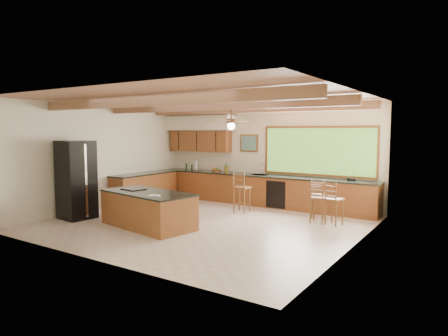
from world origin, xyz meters
The scene contains 9 objects.
ground centered at (0.00, 0.00, 0.00)m, with size 7.20×7.20×0.00m, color beige.
room_shell centered at (-0.17, 0.65, 2.21)m, with size 7.27×6.54×3.02m.
counter_run centered at (-0.82, 2.52, 0.46)m, with size 7.12×3.10×1.24m.
island centered at (-0.89, -0.96, 0.42)m, with size 2.53×1.51×0.85m.
refrigerator centered at (-3.05, -1.29, 1.00)m, with size 0.85×0.83×2.00m.
bar_stool_a centered at (0.10, 1.63, 0.68)m, with size 0.43×0.43×1.14m.
bar_stool_b centered at (2.31, 1.56, 0.61)m, with size 0.39×0.39×1.03m.
bar_stool_c centered at (2.71, 1.54, 0.61)m, with size 0.45×0.45×1.03m.
bar_stool_d centered at (2.13, 2.02, 0.61)m, with size 0.46×0.46×1.03m.
Camera 1 is at (5.65, -7.69, 2.25)m, focal length 32.00 mm.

